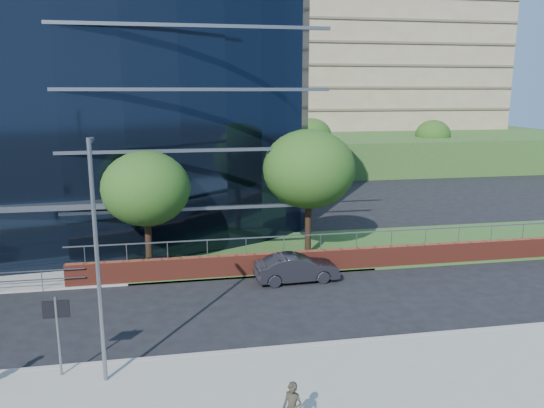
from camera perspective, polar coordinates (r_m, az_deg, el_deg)
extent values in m
cube|color=#2D511E|center=(34.96, 16.28, -4.13)|extent=(36.00, 8.00, 0.12)
cube|color=black|center=(44.69, -27.12, 8.81)|extent=(38.00, 16.00, 16.00)
cube|color=maroon|center=(29.95, 12.63, -5.57)|extent=(34.00, 0.40, 1.20)
cube|color=slate|center=(29.54, 12.77, -2.83)|extent=(34.00, 0.06, 0.06)
cube|color=#2D511E|center=(78.83, 6.91, 6.50)|extent=(60.00, 42.00, 4.00)
cube|color=gray|center=(80.73, 6.75, 17.30)|extent=(50.00, 12.00, 26.00)
cylinder|color=slate|center=(19.44, -22.00, -13.07)|extent=(0.08, 0.08, 2.80)
cube|color=black|center=(19.09, -22.22, -10.45)|extent=(0.85, 0.06, 0.60)
cylinder|color=black|center=(29.03, -13.12, -4.21)|extent=(0.36, 0.36, 3.08)
ellipsoid|color=#204112|center=(28.35, -13.41, 1.64)|extent=(4.62, 4.62, 3.93)
cylinder|color=black|center=(30.82, 3.90, -2.54)|extent=(0.36, 0.36, 3.52)
ellipsoid|color=#204112|center=(30.14, 3.99, 3.80)|extent=(5.28, 5.28, 4.49)
cylinder|color=black|center=(61.40, 4.20, 4.56)|extent=(0.36, 0.36, 3.08)
ellipsoid|color=#204112|center=(61.08, 4.24, 7.36)|extent=(4.62, 4.62, 3.93)
cylinder|color=black|center=(69.01, 16.77, 4.82)|extent=(0.36, 0.36, 2.86)
ellipsoid|color=#204112|center=(68.74, 16.91, 7.13)|extent=(4.29, 4.29, 3.65)
cylinder|color=slate|center=(17.70, -18.25, -6.22)|extent=(0.14, 0.14, 8.00)
cube|color=slate|center=(17.27, -18.96, 6.54)|extent=(0.15, 0.70, 0.12)
imported|color=black|center=(27.14, 2.66, -6.90)|extent=(4.33, 1.67, 1.41)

